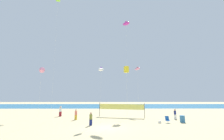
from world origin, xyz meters
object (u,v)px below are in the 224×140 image
(trash_barrel, at_px, (182,119))
(kite_white_inflatable, at_px, (101,70))
(folding_beach_chair, at_px, (167,119))
(kite_pink_delta, at_px, (42,70))
(beach_handbag, at_px, (160,122))
(beachgoer_olive_shirt, at_px, (91,118))
(beachgoer_white_shirt, at_px, (60,111))
(kite_yellow_box, at_px, (126,69))
(volleyball_net, at_px, (121,107))
(beachgoer_navy_shirt, at_px, (175,114))
(kite_pink_inflatable, at_px, (137,69))
(beachgoer_coral_shirt, at_px, (76,114))
(kite_magenta_inflatable, at_px, (126,24))

(trash_barrel, distance_m, kite_white_inflatable, 13.25)
(folding_beach_chair, distance_m, kite_pink_delta, 21.43)
(beach_handbag, relative_size, kite_pink_delta, 0.04)
(beachgoer_olive_shirt, height_order, kite_pink_delta, kite_pink_delta)
(beachgoer_white_shirt, distance_m, beach_handbag, 16.87)
(folding_beach_chair, height_order, kite_pink_delta, kite_pink_delta)
(kite_yellow_box, relative_size, kite_white_inflatable, 1.13)
(trash_barrel, height_order, volleyball_net, volleyball_net)
(beachgoer_white_shirt, xyz_separation_m, trash_barrel, (18.87, -6.00, -0.49))
(volleyball_net, bearing_deg, beachgoer_white_shirt, 174.99)
(beachgoer_navy_shirt, xyz_separation_m, kite_pink_inflatable, (-4.61, 6.61, 8.28))
(beachgoer_navy_shirt, relative_size, beachgoer_coral_shirt, 0.97)
(folding_beach_chair, bearing_deg, beach_handbag, -154.31)
(kite_pink_inflatable, bearing_deg, volleyball_net, -129.98)
(kite_yellow_box, xyz_separation_m, kite_white_inflatable, (-4.05, -4.88, -0.80))
(kite_yellow_box, bearing_deg, beachgoer_white_shirt, 171.18)
(folding_beach_chair, xyz_separation_m, kite_yellow_box, (-5.05, 4.59, 7.63))
(beachgoer_coral_shirt, distance_m, kite_pink_inflatable, 15.48)
(beachgoer_coral_shirt, xyz_separation_m, beach_handbag, (11.95, -2.84, -0.69))
(beachgoer_coral_shirt, xyz_separation_m, kite_pink_inflatable, (10.90, 7.26, 8.26))
(beachgoer_navy_shirt, height_order, folding_beach_chair, beachgoer_navy_shirt)
(kite_pink_delta, bearing_deg, kite_yellow_box, 0.91)
(beachgoer_white_shirt, relative_size, kite_pink_delta, 0.21)
(beachgoer_olive_shirt, bearing_deg, beachgoer_coral_shirt, -19.55)
(beach_handbag, bearing_deg, kite_magenta_inflatable, 116.19)
(trash_barrel, xyz_separation_m, kite_pink_delta, (-21.82, 3.97, 7.51))
(beachgoer_white_shirt, height_order, beach_handbag, beachgoer_white_shirt)
(kite_pink_delta, bearing_deg, beach_handbag, -13.80)
(volleyball_net, xyz_separation_m, kite_pink_delta, (-13.67, -1.09, 6.34))
(beachgoer_white_shirt, xyz_separation_m, kite_white_inflatable, (7.54, -6.67, 6.33))
(beachgoer_white_shirt, height_order, kite_white_inflatable, kite_white_inflatable)
(beachgoer_navy_shirt, xyz_separation_m, kite_yellow_box, (-7.49, 1.28, 7.28))
(beachgoer_coral_shirt, height_order, kite_white_inflatable, kite_white_inflatable)
(kite_magenta_inflatable, bearing_deg, beachgoer_coral_shirt, -152.13)
(kite_pink_inflatable, bearing_deg, kite_pink_delta, -162.30)
(beachgoer_coral_shirt, height_order, kite_magenta_inflatable, kite_magenta_inflatable)
(beachgoer_coral_shirt, relative_size, kite_yellow_box, 0.18)
(folding_beach_chair, distance_m, trash_barrel, 2.26)
(beachgoer_navy_shirt, distance_m, volleyball_net, 8.67)
(beachgoer_white_shirt, relative_size, kite_white_inflatable, 0.23)
(beachgoer_navy_shirt, distance_m, kite_white_inflatable, 13.72)
(beachgoer_white_shirt, bearing_deg, beachgoer_navy_shirt, -175.63)
(beachgoer_navy_shirt, bearing_deg, beach_handbag, -133.26)
(beach_handbag, bearing_deg, trash_barrel, 9.58)
(beachgoer_white_shirt, bearing_deg, volleyball_net, -171.49)
(kite_pink_inflatable, xyz_separation_m, kite_magenta_inflatable, (-2.53, -2.83, 8.64))
(beachgoer_white_shirt, distance_m, kite_pink_inflatable, 16.98)
(folding_beach_chair, xyz_separation_m, trash_barrel, (2.23, 0.39, -0.00))
(beachgoer_coral_shirt, height_order, kite_yellow_box, kite_yellow_box)
(beachgoer_navy_shirt, bearing_deg, volleyball_net, 168.04)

